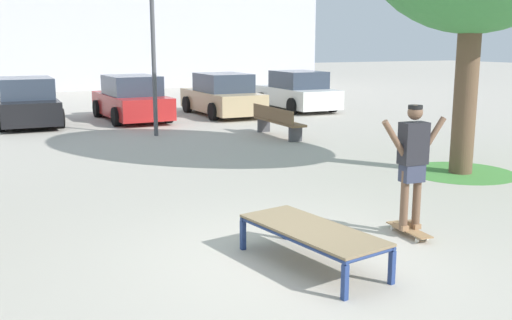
{
  "coord_description": "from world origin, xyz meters",
  "views": [
    {
      "loc": [
        -3.39,
        -5.91,
        2.59
      ],
      "look_at": [
        0.07,
        1.23,
        1.0
      ],
      "focal_mm": 41.39,
      "sensor_mm": 36.0,
      "label": 1
    }
  ],
  "objects_px": {
    "car_black": "(27,103)",
    "car_white": "(297,92)",
    "skateboard": "(409,230)",
    "car_tan": "(222,96)",
    "skate_box": "(312,232)",
    "car_red": "(131,100)",
    "park_bench": "(277,121)",
    "skater": "(413,158)"
  },
  "relations": [
    {
      "from": "skater",
      "to": "car_white",
      "type": "xyz_separation_m",
      "value": [
        6.23,
        13.97,
        -0.38
      ]
    },
    {
      "from": "car_white",
      "to": "car_red",
      "type": "bearing_deg",
      "value": -177.83
    },
    {
      "from": "skate_box",
      "to": "car_red",
      "type": "bearing_deg",
      "value": 84.2
    },
    {
      "from": "car_tan",
      "to": "car_black",
      "type": "bearing_deg",
      "value": 176.76
    },
    {
      "from": "skate_box",
      "to": "skateboard",
      "type": "relative_size",
      "value": 2.46
    },
    {
      "from": "car_black",
      "to": "car_white",
      "type": "height_order",
      "value": "same"
    },
    {
      "from": "skater",
      "to": "car_tan",
      "type": "bearing_deg",
      "value": 77.81
    },
    {
      "from": "car_red",
      "to": "skateboard",
      "type": "bearing_deg",
      "value": -88.6
    },
    {
      "from": "car_black",
      "to": "car_red",
      "type": "distance_m",
      "value": 3.3
    },
    {
      "from": "park_bench",
      "to": "skate_box",
      "type": "bearing_deg",
      "value": -115.46
    },
    {
      "from": "skate_box",
      "to": "park_bench",
      "type": "relative_size",
      "value": 0.83
    },
    {
      "from": "skateboard",
      "to": "skater",
      "type": "bearing_deg",
      "value": 86.01
    },
    {
      "from": "car_black",
      "to": "park_bench",
      "type": "distance_m",
      "value": 8.25
    },
    {
      "from": "car_black",
      "to": "car_red",
      "type": "bearing_deg",
      "value": -5.14
    },
    {
      "from": "skate_box",
      "to": "car_red",
      "type": "height_order",
      "value": "car_red"
    },
    {
      "from": "car_black",
      "to": "car_white",
      "type": "distance_m",
      "value": 9.85
    },
    {
      "from": "skater",
      "to": "car_red",
      "type": "distance_m",
      "value": 13.73
    },
    {
      "from": "car_black",
      "to": "skater",
      "type": "bearing_deg",
      "value": -75.52
    },
    {
      "from": "skateboard",
      "to": "park_bench",
      "type": "height_order",
      "value": "park_bench"
    },
    {
      "from": "car_red",
      "to": "park_bench",
      "type": "relative_size",
      "value": 1.77
    },
    {
      "from": "skateboard",
      "to": "car_tan",
      "type": "xyz_separation_m",
      "value": [
        2.95,
        13.64,
        0.61
      ]
    },
    {
      "from": "skateboard",
      "to": "car_tan",
      "type": "bearing_deg",
      "value": 77.82
    },
    {
      "from": "car_tan",
      "to": "car_white",
      "type": "bearing_deg",
      "value": 5.66
    },
    {
      "from": "skateboard",
      "to": "park_bench",
      "type": "bearing_deg",
      "value": 74.03
    },
    {
      "from": "skate_box",
      "to": "park_bench",
      "type": "bearing_deg",
      "value": 64.54
    },
    {
      "from": "skater",
      "to": "car_tan",
      "type": "height_order",
      "value": "skater"
    },
    {
      "from": "car_white",
      "to": "skater",
      "type": "bearing_deg",
      "value": -114.03
    },
    {
      "from": "skate_box",
      "to": "park_bench",
      "type": "distance_m",
      "value": 9.68
    },
    {
      "from": "skater",
      "to": "park_bench",
      "type": "relative_size",
      "value": 0.7
    },
    {
      "from": "skateboard",
      "to": "car_black",
      "type": "bearing_deg",
      "value": 104.48
    },
    {
      "from": "car_black",
      "to": "park_bench",
      "type": "relative_size",
      "value": 1.76
    },
    {
      "from": "skater",
      "to": "car_white",
      "type": "bearing_deg",
      "value": 65.97
    },
    {
      "from": "skateboard",
      "to": "car_black",
      "type": "distance_m",
      "value": 14.49
    },
    {
      "from": "car_black",
      "to": "car_red",
      "type": "relative_size",
      "value": 1.0
    },
    {
      "from": "car_red",
      "to": "skater",
      "type": "bearing_deg",
      "value": -88.6
    },
    {
      "from": "car_white",
      "to": "car_tan",
      "type": "bearing_deg",
      "value": -174.34
    },
    {
      "from": "skater",
      "to": "car_white",
      "type": "relative_size",
      "value": 0.4
    },
    {
      "from": "car_tan",
      "to": "car_white",
      "type": "xyz_separation_m",
      "value": [
        3.28,
        0.33,
        0.0
      ]
    },
    {
      "from": "skate_box",
      "to": "car_white",
      "type": "bearing_deg",
      "value": 60.86
    },
    {
      "from": "car_white",
      "to": "car_black",
      "type": "bearing_deg",
      "value": 179.73
    },
    {
      "from": "skater",
      "to": "car_black",
      "type": "relative_size",
      "value": 0.4
    },
    {
      "from": "skater",
      "to": "car_black",
      "type": "height_order",
      "value": "skater"
    }
  ]
}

